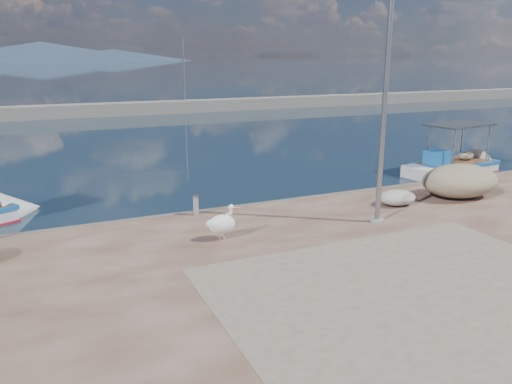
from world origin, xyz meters
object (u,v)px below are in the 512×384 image
object	(u,v)px
pelican	(222,224)
bollard_near	(196,204)
boat_right	(455,169)
lamp_post	(383,119)

from	to	relation	value
pelican	bollard_near	xyz separation A→B (m)	(-0.01, 2.53, -0.11)
boat_right	lamp_post	world-z (taller)	lamp_post
boat_right	bollard_near	world-z (taller)	boat_right
pelican	lamp_post	xyz separation A→B (m)	(5.08, -0.49, 2.81)
pelican	boat_right	bearing A→B (deg)	29.17
pelican	lamp_post	distance (m)	5.83
boat_right	lamp_post	xyz separation A→B (m)	(-9.19, -5.83, 3.57)
lamp_post	bollard_near	bearing A→B (deg)	149.32
pelican	lamp_post	world-z (taller)	lamp_post
boat_right	bollard_near	size ratio (longest dim) A/B	8.68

